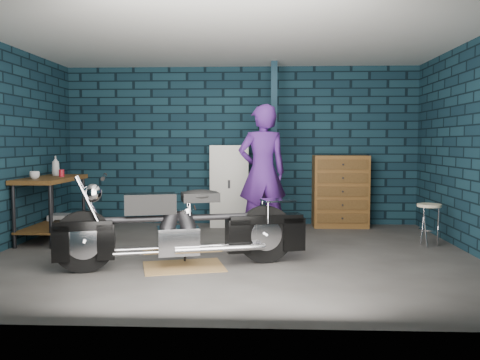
% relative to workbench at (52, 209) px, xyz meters
% --- Properties ---
extents(ground, '(6.00, 6.00, 0.00)m').
position_rel_workbench_xyz_m(ground, '(2.68, -0.90, -0.46)').
color(ground, '#4E4B49').
rests_on(ground, ground).
extents(room_walls, '(6.02, 5.01, 2.71)m').
position_rel_workbench_xyz_m(room_walls, '(2.68, -0.35, 1.45)').
color(room_walls, '#0D222E').
rests_on(room_walls, ground).
extents(support_post, '(0.10, 0.10, 2.70)m').
position_rel_workbench_xyz_m(support_post, '(3.23, 1.05, 0.90)').
color(support_post, '#132D3C').
rests_on(support_post, ground).
extents(workbench, '(0.60, 1.40, 0.91)m').
position_rel_workbench_xyz_m(workbench, '(0.00, 0.00, 0.00)').
color(workbench, brown).
rests_on(workbench, ground).
extents(drip_mat, '(1.04, 0.88, 0.01)m').
position_rel_workbench_xyz_m(drip_mat, '(2.16, -1.53, -0.45)').
color(drip_mat, olive).
rests_on(drip_mat, ground).
extents(motorcycle, '(2.49, 1.26, 1.06)m').
position_rel_workbench_xyz_m(motorcycle, '(2.16, -1.53, 0.07)').
color(motorcycle, black).
rests_on(motorcycle, ground).
extents(person, '(0.81, 0.64, 1.95)m').
position_rel_workbench_xyz_m(person, '(3.05, 0.21, 0.52)').
color(person, '#4D217C').
rests_on(person, ground).
extents(storage_bin, '(0.48, 0.34, 0.30)m').
position_rel_workbench_xyz_m(storage_bin, '(0.02, 0.50, -0.31)').
color(storage_bin, gray).
rests_on(storage_bin, ground).
extents(locker, '(0.64, 0.45, 1.36)m').
position_rel_workbench_xyz_m(locker, '(2.50, 1.33, 0.23)').
color(locker, beige).
rests_on(locker, ground).
extents(tool_chest, '(0.90, 0.50, 1.19)m').
position_rel_workbench_xyz_m(tool_chest, '(4.35, 1.33, 0.14)').
color(tool_chest, brown).
rests_on(tool_chest, ground).
extents(shop_stool, '(0.36, 0.36, 0.58)m').
position_rel_workbench_xyz_m(shop_stool, '(5.30, -0.25, -0.16)').
color(shop_stool, beige).
rests_on(shop_stool, ground).
extents(cup_a, '(0.14, 0.14, 0.11)m').
position_rel_workbench_xyz_m(cup_a, '(-0.07, -0.36, 0.51)').
color(cup_a, beige).
rests_on(cup_a, workbench).
extents(mug_red, '(0.10, 0.10, 0.11)m').
position_rel_workbench_xyz_m(mug_red, '(0.13, 0.09, 0.51)').
color(mug_red, maroon).
rests_on(mug_red, workbench).
extents(bottle, '(0.14, 0.14, 0.30)m').
position_rel_workbench_xyz_m(bottle, '(-0.07, 0.35, 0.60)').
color(bottle, gray).
rests_on(bottle, workbench).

